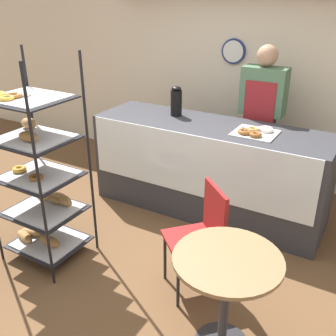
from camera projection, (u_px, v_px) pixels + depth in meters
ground_plane at (141, 276)px, 3.22m from camera, size 14.00×14.00×0.00m
back_wall at (251, 63)px, 4.47m from camera, size 10.00×0.30×2.70m
display_counter at (208, 168)px, 4.01m from camera, size 2.36×0.71×0.94m
pastry_rack at (39, 179)px, 3.21m from camera, size 0.63×0.56×1.74m
person_worker at (261, 119)px, 4.10m from camera, size 0.45×0.23×1.65m
cafe_table at (226, 282)px, 2.37m from camera, size 0.66×0.66×0.71m
cafe_chair at (203, 230)px, 2.90m from camera, size 0.54×0.54×0.86m
coffee_carafe at (176, 101)px, 4.03m from camera, size 0.12×0.12×0.31m
donut_tray_counter at (255, 132)px, 3.57m from camera, size 0.39×0.36×0.05m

